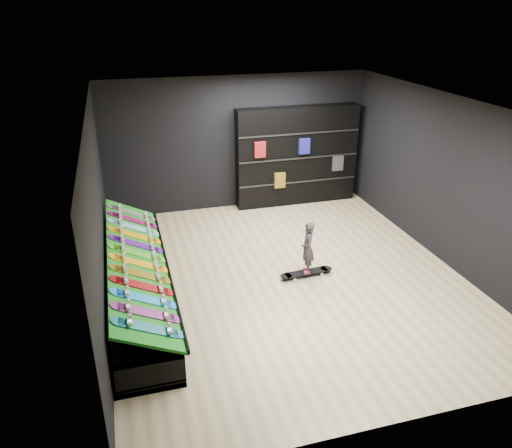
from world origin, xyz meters
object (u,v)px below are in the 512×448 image
object	(u,v)px
display_rack	(138,285)
child	(307,258)
back_shelving	(297,156)
floor_skateboard	(306,274)

from	to	relation	value
display_rack	child	size ratio (longest dim) A/B	7.96
display_rack	child	xyz separation A→B (m)	(2.90, -0.07, 0.12)
back_shelving	child	xyz separation A→B (m)	(-1.02, -3.39, -0.77)
back_shelving	child	size ratio (longest dim) A/B	5.06
back_shelving	child	world-z (taller)	back_shelving
child	display_rack	bearing A→B (deg)	-78.02
display_rack	child	world-z (taller)	child
floor_skateboard	display_rack	bearing A→B (deg)	174.54
display_rack	floor_skateboard	world-z (taller)	display_rack
floor_skateboard	child	distance (m)	0.33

